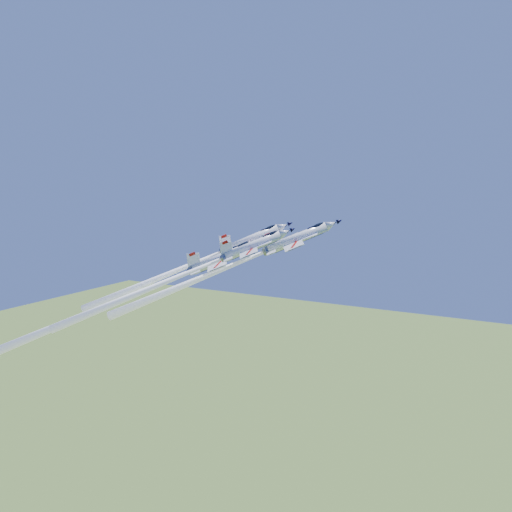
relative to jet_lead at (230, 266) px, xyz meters
The scene contains 4 objects.
jet_lead is the anchor object (origin of this frame).
jet_left 8.51m from the jet_lead, behind, with size 30.95×20.12×29.57m.
jet_right 13.63m from the jet_lead, 102.57° to the right, with size 31.30×20.46×32.30m.
jet_slot 19.16m from the jet_lead, 142.97° to the right, with size 37.76×24.73×39.90m.
Camera 1 is at (52.92, -95.88, 96.70)m, focal length 40.00 mm.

